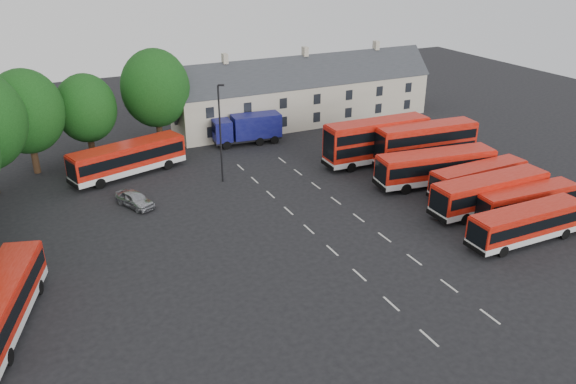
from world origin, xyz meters
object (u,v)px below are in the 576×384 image
at_px(bus_west, 1,302).
at_px(box_truck, 248,128).
at_px(lamppost, 220,131).
at_px(bus_row_a, 527,222).
at_px(silver_car, 135,199).
at_px(bus_dd_south, 426,142).

relative_size(bus_west, box_truck, 1.38).
relative_size(bus_west, lamppost, 1.15).
height_order(bus_row_a, silver_car, bus_row_a).
bearing_deg(bus_row_a, bus_west, 171.57).
height_order(box_truck, lamppost, lamppost).
distance_m(bus_dd_south, bus_west, 43.35).
xyz_separation_m(box_truck, lamppost, (-6.80, -9.82, 3.37)).
xyz_separation_m(bus_west, silver_car, (11.13, 14.51, -1.18)).
xyz_separation_m(bus_row_a, bus_west, (-38.35, 6.09, 0.13)).
xyz_separation_m(bus_row_a, bus_dd_south, (3.50, 17.41, 0.87)).
height_order(bus_row_a, lamppost, lamppost).
bearing_deg(box_truck, bus_west, -129.95).
bearing_deg(bus_west, box_truck, -28.93).
height_order(bus_row_a, box_truck, box_truck).
height_order(bus_west, silver_car, bus_west).
distance_m(bus_row_a, bus_west, 38.83).
distance_m(bus_row_a, box_truck, 34.34).
bearing_deg(box_truck, lamppost, -118.73).
distance_m(bus_west, box_truck, 37.96).
xyz_separation_m(bus_west, box_truck, (27.27, 26.41, 0.08)).
bearing_deg(lamppost, bus_dd_south, -13.86).
bearing_deg(lamppost, box_truck, 55.30).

